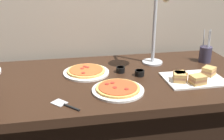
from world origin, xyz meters
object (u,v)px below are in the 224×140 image
(sauce_cup_far, at_px, (140,73))
(serving_spatula, at_px, (65,105))
(heat_lamp, at_px, (164,2))
(sandwich_platter, at_px, (193,77))
(sauce_cup_near, at_px, (120,69))
(utensil_holder, at_px, (205,54))
(pizza_plate_front, at_px, (86,72))
(pizza_plate_center, at_px, (118,89))

(sauce_cup_far, distance_m, serving_spatula, 0.55)
(heat_lamp, distance_m, serving_spatula, 0.84)
(sandwich_platter, height_order, sauce_cup_near, sandwich_platter)
(sandwich_platter, distance_m, utensil_holder, 0.38)
(sandwich_platter, bearing_deg, pizza_plate_front, 159.40)
(sandwich_platter, bearing_deg, heat_lamp, 124.55)
(pizza_plate_center, relative_size, serving_spatula, 1.94)
(heat_lamp, bearing_deg, pizza_plate_front, 176.36)
(pizza_plate_center, distance_m, sauce_cup_far, 0.26)
(heat_lamp, distance_m, sauce_cup_near, 0.49)
(heat_lamp, bearing_deg, sauce_cup_near, 177.96)
(pizza_plate_front, relative_size, sauce_cup_far, 4.87)
(sauce_cup_far, bearing_deg, sauce_cup_near, 142.54)
(pizza_plate_front, distance_m, sauce_cup_near, 0.22)
(sauce_cup_far, distance_m, utensil_holder, 0.55)
(pizza_plate_center, bearing_deg, pizza_plate_front, 116.58)
(sandwich_platter, relative_size, serving_spatula, 2.38)
(sauce_cup_near, bearing_deg, utensil_holder, 8.02)
(pizza_plate_front, height_order, sandwich_platter, sandwich_platter)
(pizza_plate_center, relative_size, sandwich_platter, 0.82)
(sauce_cup_near, bearing_deg, serving_spatula, -133.54)
(sauce_cup_near, height_order, serving_spatula, sauce_cup_near)
(sauce_cup_near, xyz_separation_m, utensil_holder, (0.63, 0.09, 0.04))
(sauce_cup_far, bearing_deg, heat_lamp, 24.88)
(sauce_cup_far, relative_size, serving_spatula, 0.40)
(pizza_plate_center, distance_m, sauce_cup_near, 0.28)
(pizza_plate_front, relative_size, utensil_holder, 1.25)
(utensil_holder, bearing_deg, heat_lamp, -165.29)
(pizza_plate_front, bearing_deg, heat_lamp, -3.64)
(serving_spatula, bearing_deg, heat_lamp, 30.96)
(heat_lamp, relative_size, sandwich_platter, 1.60)
(heat_lamp, distance_m, sauce_cup_far, 0.45)
(sandwich_platter, distance_m, serving_spatula, 0.77)
(pizza_plate_front, distance_m, serving_spatula, 0.42)
(serving_spatula, bearing_deg, utensil_holder, 25.31)
(heat_lamp, relative_size, sauce_cup_near, 9.86)
(sauce_cup_near, relative_size, utensil_holder, 0.25)
(pizza_plate_center, distance_m, serving_spatula, 0.31)
(heat_lamp, bearing_deg, utensil_holder, 14.71)
(pizza_plate_center, xyz_separation_m, serving_spatula, (-0.29, -0.11, -0.01))
(heat_lamp, xyz_separation_m, sandwich_platter, (0.14, -0.20, -0.42))
(sandwich_platter, relative_size, utensil_holder, 1.51)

